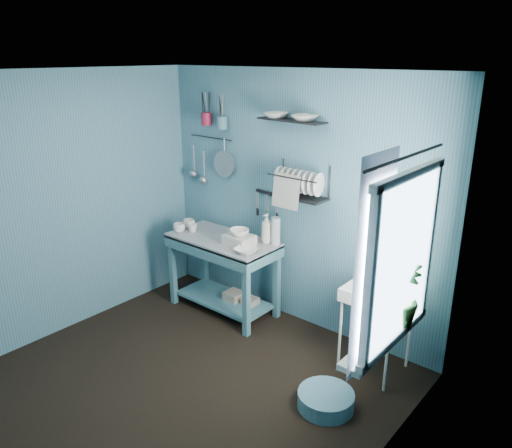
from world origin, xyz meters
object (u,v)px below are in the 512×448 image
Objects in this scene: work_counter at (223,275)px; dish_rack at (299,181)px; mug_right at (189,224)px; storage_tin_large at (234,301)px; mug_left at (179,228)px; storage_tin_small at (250,307)px; colander at (224,164)px; water_bottle at (276,231)px; hotplate_stand at (375,329)px; mug_mid at (193,228)px; soap_bottle at (267,228)px; utensil_cup_magenta at (206,119)px; frying_pan at (379,283)px; floor_basin at (326,400)px; wash_tub at (239,240)px; potted_plant at (398,294)px; utensil_cup_teal at (222,123)px.

dish_rack is (0.77, 0.24, 1.09)m from work_counter.
mug_right reaches higher than storage_tin_large.
mug_left is 1.12m from storage_tin_small.
work_counter is 1.17m from colander.
water_bottle is at bearing 33.01° from work_counter.
mug_left is at bearing -168.53° from hotplate_stand.
work_counter is 11.56× the size of mug_mid.
soap_bottle reaches higher than mug_right.
utensil_cup_magenta is at bearing 176.06° from water_bottle.
work_counter is 9.40× the size of mug_right.
hotplate_stand reaches higher than storage_tin_large.
hotplate_stand is at bearing 0.00° from frying_pan.
floor_basin is at bearing -16.19° from mug_right.
mug_right is at bearing 163.81° from floor_basin.
water_bottle is at bearing -7.20° from colander.
floor_basin is (1.59, -0.69, -0.04)m from storage_tin_large.
mug_left is 0.16× the size of hotplate_stand.
work_counter is 4.13× the size of colander.
water_bottle reaches higher than floor_basin.
wash_tub reaches higher than mug_right.
utensil_cup_magenta is at bearing 157.38° from storage_tin_large.
utensil_cup_magenta is 0.65× the size of storage_tin_small.
wash_tub is 0.51× the size of dish_rack.
water_bottle is 0.57× the size of potted_plant.
wash_tub reaches higher than storage_tin_large.
mug_right is 1.14m from utensil_cup_teal.
wash_tub is at bearing -31.82° from utensil_cup_teal.
work_counter is 2.61× the size of floor_basin.
mug_mid reaches higher than frying_pan.
storage_tin_small is 0.45× the size of floor_basin.
soap_bottle is at bearing 157.30° from potted_plant.
floor_basin is at bearing -23.15° from utensil_cup_magenta.
frying_pan reaches higher than work_counter.
soap_bottle is 1.77m from floor_basin.
soap_bottle is at bearing 173.86° from frying_pan.
mug_right is at bearing -178.48° from frying_pan.
colander reaches higher than storage_tin_small.
storage_tin_large is at bearing -162.18° from dish_rack.
utensil_cup_magenta is 2.03m from storage_tin_small.
wash_tub reaches higher than hotplate_stand.
floor_basin is (2.07, -0.58, -0.80)m from mug_mid.
hotplate_stand is 1.66m from storage_tin_large.
work_counter is 0.44m from storage_tin_small.
mug_mid reaches higher than floor_basin.
water_bottle is 1.70m from floor_basin.
mug_mid is 0.77× the size of utensil_cup_magenta.
hotplate_stand reaches higher than storage_tin_small.
wash_tub is 0.30m from soap_bottle.
colander is 1.47m from storage_tin_large.
colander is at bearing 52.77° from mug_right.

